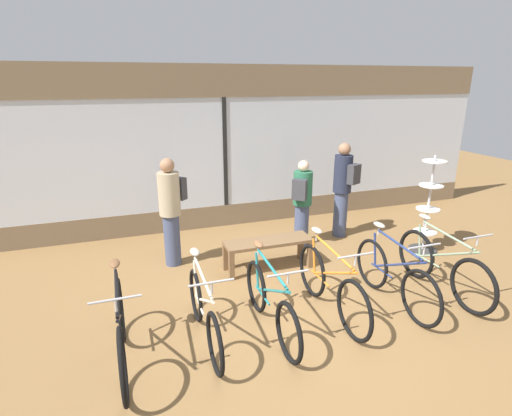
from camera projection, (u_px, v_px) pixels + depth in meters
ground_plane at (296, 312)px, 5.25m from camera, size 24.00×24.00×0.00m
shop_back_wall at (225, 147)px, 7.90m from camera, size 12.00×0.08×3.20m
bicycle_far_left at (121, 331)px, 4.17m from camera, size 0.46×1.75×1.05m
bicycle_left at (204, 313)px, 4.55m from camera, size 0.46×1.68×1.01m
bicycle_center_left at (270, 303)px, 4.75m from camera, size 0.46×1.74×1.02m
bicycle_center_right at (331, 286)px, 5.10m from camera, size 0.46×1.82×1.05m
bicycle_right at (394, 277)px, 5.35m from camera, size 0.46×1.75×1.04m
bicycle_far_right at (442, 267)px, 5.62m from camera, size 0.46×1.82×1.06m
accessory_rack at (427, 213)px, 6.95m from camera, size 0.48×0.48×1.72m
display_bench at (268, 245)px, 6.35m from camera, size 1.40×0.44×0.49m
customer_near_rack at (302, 200)px, 7.18m from camera, size 0.53×0.55×1.57m
customer_by_window at (171, 209)px, 6.34m from camera, size 0.55×0.54×1.77m
customer_mid_floor at (343, 187)px, 7.53m from camera, size 0.46×0.56×1.81m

